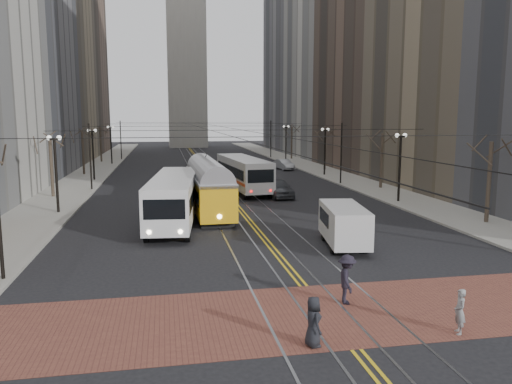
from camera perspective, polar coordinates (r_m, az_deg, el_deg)
name	(u,v)px	position (r m, az deg, el deg)	size (l,w,h in m)	color
ground	(298,279)	(22.82, 4.79, -9.89)	(260.00, 260.00, 0.00)	black
sidewalk_left	(91,174)	(66.90, -18.32, 2.01)	(5.00, 140.00, 0.15)	gray
sidewalk_right	(317,169)	(69.43, 7.03, 2.61)	(5.00, 140.00, 0.15)	gray
crosswalk_band	(326,313)	(19.23, 7.99, -13.53)	(25.00, 6.00, 0.01)	brown
streetcar_rails	(209,172)	(66.51, -5.41, 2.31)	(4.80, 130.00, 0.02)	gray
centre_lines	(209,172)	(66.51, -5.41, 2.31)	(0.42, 130.00, 0.01)	gold
building_left_far	(60,52)	(109.43, -21.48, 14.70)	(16.00, 20.00, 40.00)	brown
building_right_mid	(390,46)	(74.46, 15.08, 15.84)	(16.00, 20.00, 34.00)	brown
building_right_midfar	(352,9)	(94.90, 10.97, 19.84)	(20.00, 20.00, 52.00)	#B3B1A8
building_right_far	(309,57)	(112.08, 6.04, 15.08)	(16.00, 20.00, 40.00)	slate
lamp_posts	(223,161)	(50.15, -3.81, 3.50)	(27.60, 57.20, 5.60)	black
street_trees	(216,156)	(56.59, -4.57, 4.07)	(31.68, 53.28, 5.60)	#382D23
trolley_wires	(216,148)	(56.11, -4.54, 5.03)	(25.96, 120.00, 6.60)	black
transit_bus	(174,200)	(34.42, -9.33, -0.90)	(2.70, 12.94, 3.23)	silver
streetcar	(208,191)	(38.46, -5.47, 0.09)	(2.47, 13.30, 3.14)	gold
rear_bus	(243,174)	(48.89, -1.48, 2.01)	(2.72, 12.51, 3.26)	silver
cargo_van	(344,227)	(28.30, 10.00, -3.92)	(2.01, 5.23, 2.32)	silver
sedan_grey	(278,188)	(45.25, 2.51, 0.47)	(2.00, 4.97, 1.69)	#45494E
sedan_silver	(284,164)	(69.10, 3.23, 3.16)	(1.52, 4.36, 1.44)	#A9ACB1
pedestrian_a	(313,321)	(16.36, 6.56, -14.48)	(0.79, 0.52, 1.62)	black
pedestrian_b	(460,311)	(18.43, 22.26, -12.52)	(0.56, 0.37, 1.54)	gray
pedestrian_d	(347,279)	(19.94, 10.36, -9.78)	(1.25, 0.72, 1.94)	black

